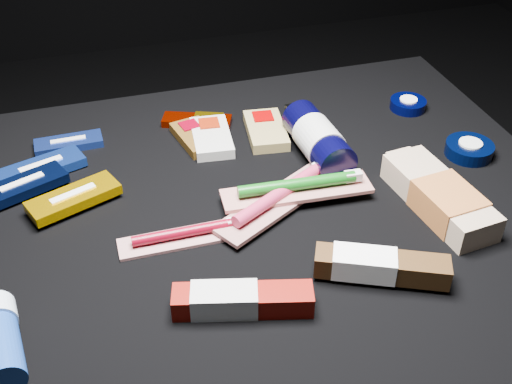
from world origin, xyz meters
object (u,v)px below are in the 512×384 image
object	(u,v)px
lotion_bottle	(318,140)
deodorant_stick	(0,340)
bodywash_bottle	(440,197)
toothpaste_carton_red	(236,300)

from	to	relation	value
lotion_bottle	deodorant_stick	size ratio (longest dim) A/B	1.68
lotion_bottle	bodywash_bottle	xyz separation A→B (m)	(0.12, -0.18, -0.01)
bodywash_bottle	lotion_bottle	bearing A→B (deg)	117.50
lotion_bottle	bodywash_bottle	size ratio (longest dim) A/B	0.95
lotion_bottle	toothpaste_carton_red	xyz separation A→B (m)	(-0.21, -0.29, -0.02)
lotion_bottle	bodywash_bottle	world-z (taller)	lotion_bottle
deodorant_stick	bodywash_bottle	bearing A→B (deg)	1.35
bodywash_bottle	toothpaste_carton_red	world-z (taller)	bodywash_bottle
bodywash_bottle	deodorant_stick	distance (m)	0.61
deodorant_stick	toothpaste_carton_red	bearing A→B (deg)	-9.80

